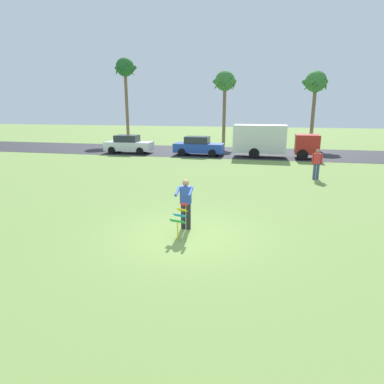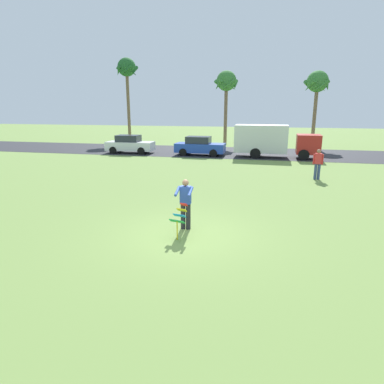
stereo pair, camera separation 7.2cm
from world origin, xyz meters
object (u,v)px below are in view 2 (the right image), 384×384
Objects in this scene: kite_held at (179,216)px; palm_tree_right_near at (226,84)px; parked_car_white at (130,144)px; parked_truck_red_cab at (271,140)px; person_kite_flyer at (185,202)px; palm_tree_left_near at (127,71)px; person_walker_near at (318,163)px; parked_car_blue at (200,146)px; palm_tree_centre_far at (317,84)px.

kite_held is 27.89m from palm_tree_right_near.
parked_truck_red_cab reaches higher than parked_car_white.
person_kite_flyer is 31.69m from palm_tree_left_near.
kite_held is at bearing -86.01° from palm_tree_right_near.
kite_held is 11.57m from person_walker_near.
parked_car_blue is 5.97m from parked_truck_red_cab.
palm_tree_left_near is at bearing 176.26° from palm_tree_centre_far.
parked_car_blue is at bearing 0.02° from parked_car_white.
palm_tree_centre_far is at bearing 64.07° from parked_truck_red_cab.
parked_car_white and parked_car_blue have the same top height.
palm_tree_centre_far is at bearing 84.02° from person_walker_near.
palm_tree_left_near reaches higher than parked_car_white.
kite_held is 0.11× the size of palm_tree_left_near.
person_kite_flyer is at bearing -61.83° from parked_car_white.
palm_tree_right_near reaches higher than parked_truck_red_cab.
palm_tree_right_near is 1.03× the size of palm_tree_centre_far.
person_walker_near is (2.52, -8.11, -0.48)m from parked_truck_red_cab.
palm_tree_centre_far is at bearing -3.74° from palm_tree_left_near.
person_kite_flyer is 1.60× the size of kite_held.
palm_tree_left_near is at bearing 136.30° from person_walker_near.
person_walker_near is at bearing -95.98° from palm_tree_centre_far.
kite_held is 0.16× the size of parked_truck_red_cab.
person_kite_flyer is 19.84m from parked_car_white.
palm_tree_left_near is at bearing 116.28° from person_kite_flyer.
parked_truck_red_cab is 20.61m from palm_tree_left_near.
kite_held is 18.54m from parked_car_blue.
parked_car_white is 12.94m from palm_tree_right_near.
person_kite_flyer is 0.41× the size of parked_car_white.
person_kite_flyer is at bearing -85.90° from palm_tree_right_near.
palm_tree_right_near is at bearing 118.52° from parked_truck_red_cab.
parked_truck_red_cab reaches higher than person_kite_flyer.
palm_tree_left_near is at bearing 173.90° from palm_tree_right_near.
person_kite_flyer is at bearing -63.72° from palm_tree_left_near.
kite_held is 0.25× the size of parked_car_white.
parked_car_blue is (-2.98, 17.49, -0.18)m from person_kite_flyer.
palm_tree_left_near is at bearing 115.63° from kite_held.
parked_truck_red_cab is (2.96, 18.29, 0.70)m from kite_held.
palm_tree_right_near is at bearing -6.10° from palm_tree_left_near.
palm_tree_centre_far reaches higher than parked_truck_red_cab.
parked_car_blue is 0.55× the size of palm_tree_right_near.
person_walker_near is at bearing -43.78° from parked_car_blue.
kite_held is at bearing -99.20° from parked_truck_red_cab.
palm_tree_centre_far is 17.83m from person_walker_near.
parked_car_white is 2.45× the size of person_walker_near.
parked_truck_red_cab is 0.71× the size of palm_tree_left_near.
palm_tree_right_near reaches higher than parked_car_blue.
palm_tree_left_near is at bearing 148.48° from parked_truck_red_cab.
palm_tree_centre_far is at bearing -0.70° from palm_tree_right_near.
person_walker_near is (-1.77, -16.94, -5.27)m from palm_tree_centre_far.
parked_car_white reaches higher than kite_held.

